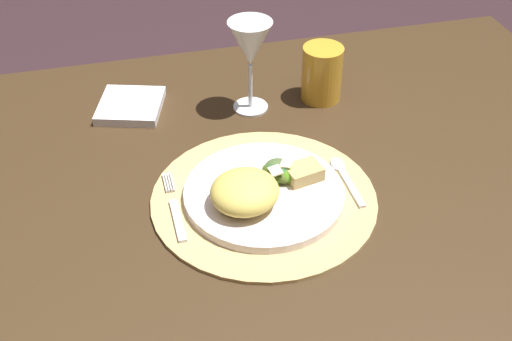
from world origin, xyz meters
TOP-DOWN VIEW (x-y plane):
  - dining_table at (0.00, 0.00)m, footprint 1.42×0.84m
  - placemat at (0.03, -0.08)m, footprint 0.35×0.35m
  - dinner_plate at (0.03, -0.08)m, footprint 0.25×0.25m
  - pasta_serving at (-0.01, -0.10)m, footprint 0.14×0.14m
  - salad_greens at (0.06, -0.06)m, footprint 0.07×0.07m
  - bread_piece at (0.10, -0.07)m, footprint 0.06×0.05m
  - fork at (-0.11, -0.08)m, footprint 0.01×0.16m
  - spoon at (0.17, -0.06)m, footprint 0.02×0.13m
  - napkin at (-0.15, 0.23)m, footprint 0.14×0.15m
  - wine_glass at (0.07, 0.18)m, footprint 0.08×0.08m
  - amber_tumbler at (0.21, 0.18)m, footprint 0.08×0.08m

SIDE VIEW (x-z plane):
  - dining_table at x=0.00m, z-range 0.24..0.94m
  - placemat at x=0.03m, z-range 0.70..0.71m
  - napkin at x=-0.15m, z-range 0.70..0.72m
  - fork at x=-0.11m, z-range 0.71..0.71m
  - spoon at x=0.17m, z-range 0.71..0.71m
  - dinner_plate at x=0.03m, z-range 0.71..0.72m
  - salad_greens at x=0.06m, z-range 0.72..0.75m
  - bread_piece at x=0.10m, z-range 0.72..0.74m
  - pasta_serving at x=-0.01m, z-range 0.72..0.77m
  - amber_tumbler at x=0.21m, z-range 0.70..0.81m
  - wine_glass at x=0.07m, z-range 0.74..0.92m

